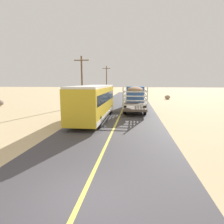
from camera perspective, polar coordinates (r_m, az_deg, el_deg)
The scene contains 9 objects.
ground_plane at distance 6.50m, azimuth -9.19°, elevation -24.45°, with size 240.00×240.00×0.00m, color #CCB284.
road_surface at distance 6.49m, azimuth -9.20°, elevation -24.38°, with size 8.00×120.00×0.02m, color #423F44.
road_centre_line at distance 6.48m, azimuth -9.20°, elevation -24.29°, with size 0.16×117.60×0.00m, color #D8CC4C.
livestock_truck at distance 25.24m, azimuth 7.02°, elevation 5.00°, with size 2.53×9.70×3.02m.
bus at distance 17.86m, azimuth -5.52°, elevation 3.20°, with size 2.54×10.00×3.21m.
car_far at distance 32.50m, azimuth 6.46°, elevation 3.98°, with size 1.80×4.40×1.46m.
power_pole_mid at distance 28.63m, azimuth -9.11°, elevation 9.71°, with size 2.20×0.24×7.28m.
power_pole_far at distance 52.32m, azimuth -1.68°, elevation 9.78°, with size 2.20×0.24×7.76m.
boulder_near_shoulder at distance 40.79m, azimuth 16.43°, elevation 4.31°, with size 1.13×0.87×0.82m, color gray.
Camera 1 is at (1.59, -5.18, 3.58)m, focal length 30.22 mm.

